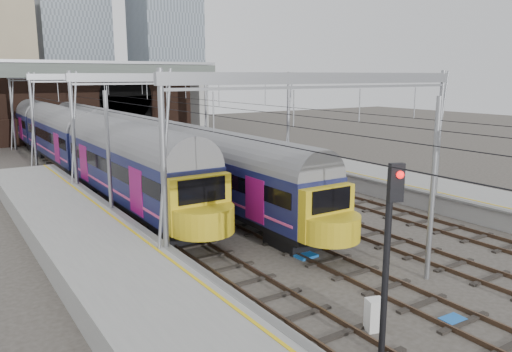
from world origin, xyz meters
TOP-DOWN VIEW (x-y plane):
  - ground at (0.00, 0.00)m, footprint 160.00×160.00m
  - platform_left at (-10.18, 2.50)m, footprint 4.32×55.00m
  - tracks at (0.00, 15.00)m, footprint 14.40×80.00m
  - overhead_line at (0.00, 21.49)m, footprint 16.80×80.00m
  - retaining_wall at (1.40, 51.93)m, footprint 28.00×2.75m
  - overbridge at (0.00, 46.00)m, footprint 28.00×3.00m
  - city_skyline at (2.73, 70.48)m, footprint 37.50×27.50m
  - train_main at (-2.00, 37.11)m, footprint 2.74×63.47m
  - train_second at (-6.00, 44.23)m, footprint 3.04×70.14m
  - signal_near_left at (-5.63, -0.97)m, footprint 0.43×0.49m
  - relay_cabinet at (-4.67, 0.28)m, footprint 0.62×0.57m
  - equip_cover_a at (-2.13, -0.70)m, footprint 0.80×0.58m
  - equip_cover_b at (-2.45, 6.37)m, footprint 0.95×0.70m
  - equip_cover_c at (0.87, 9.38)m, footprint 0.87×0.65m

SIDE VIEW (x-z plane):
  - ground at x=0.00m, z-range 0.00..0.00m
  - tracks at x=0.00m, z-range -0.09..0.13m
  - equip_cover_a at x=-2.13m, z-range 0.00..0.09m
  - equip_cover_c at x=0.87m, z-range 0.00..0.10m
  - equip_cover_b at x=-2.45m, z-range 0.00..0.11m
  - relay_cabinet at x=-4.67m, z-range 0.00..1.03m
  - platform_left at x=-10.18m, z-range -0.01..1.11m
  - train_main at x=-2.00m, z-range 0.08..4.82m
  - train_second at x=-6.00m, z-range 0.06..5.20m
  - signal_near_left at x=-5.63m, z-range 0.66..6.20m
  - retaining_wall at x=1.40m, z-range -0.17..8.83m
  - overhead_line at x=0.00m, z-range 2.57..10.57m
  - overbridge at x=0.00m, z-range 2.64..11.89m
  - city_skyline at x=2.73m, z-range -12.91..47.09m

